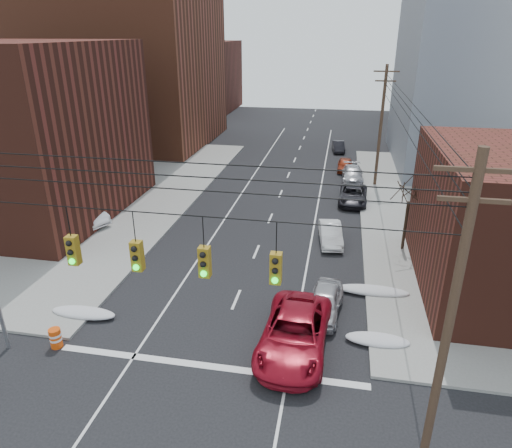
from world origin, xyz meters
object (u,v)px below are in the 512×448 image
at_px(parked_car_f, 338,147).
at_px(parked_car_b, 331,234).
at_px(parked_car_c, 353,195).
at_px(construction_barrel, 56,338).
at_px(red_pickup, 295,333).
at_px(lot_car_d, 75,186).
at_px(parked_car_a, 324,302).
at_px(parked_car_e, 345,165).
at_px(lot_car_a, 82,213).
at_px(lot_car_c, 55,188).
at_px(parked_car_d, 353,174).
at_px(lot_car_b, 126,179).

bearing_deg(parked_car_f, parked_car_b, -96.24).
height_order(parked_car_c, construction_barrel, parked_car_c).
xyz_separation_m(red_pickup, lot_car_d, (-21.69, 17.96, -0.02)).
relative_size(parked_car_f, construction_barrel, 3.93).
distance_m(red_pickup, parked_car_a, 3.40).
bearing_deg(parked_car_f, parked_car_e, -90.47).
bearing_deg(red_pickup, parked_car_f, 90.93).
relative_size(lot_car_a, lot_car_c, 1.01).
bearing_deg(parked_car_e, parked_car_d, -77.12).
distance_m(red_pickup, parked_car_b, 12.06).
relative_size(lot_car_a, construction_barrel, 4.99).
height_order(red_pickup, parked_car_b, red_pickup).
height_order(red_pickup, parked_car_d, red_pickup).
distance_m(parked_car_e, lot_car_d, 26.73).
xyz_separation_m(parked_car_b, parked_car_e, (0.84, 18.24, -0.03)).
height_order(parked_car_f, lot_car_d, lot_car_d).
relative_size(parked_car_c, parked_car_e, 1.33).
xyz_separation_m(parked_car_a, lot_car_d, (-22.90, 14.79, 0.17)).
bearing_deg(red_pickup, parked_car_b, 86.96).
bearing_deg(lot_car_d, lot_car_a, -161.56).
xyz_separation_m(parked_car_d, lot_car_b, (-20.99, -5.89, 0.11)).
height_order(parked_car_a, parked_car_e, parked_car_a).
bearing_deg(lot_car_b, lot_car_a, -165.34).
xyz_separation_m(parked_car_c, lot_car_c, (-25.91, -3.35, 0.14)).
bearing_deg(parked_car_d, parked_car_f, 96.01).
bearing_deg(parked_car_a, parked_car_c, 91.00).
distance_m(lot_car_d, construction_barrel, 22.57).
distance_m(parked_car_d, lot_car_a, 25.14).
height_order(lot_car_b, lot_car_d, lot_car_d).
bearing_deg(lot_car_d, lot_car_c, 103.69).
bearing_deg(parked_car_c, parked_car_a, -92.72).
height_order(parked_car_a, construction_barrel, parked_car_a).
xyz_separation_m(parked_car_e, construction_barrel, (-12.97, -32.11, -0.15)).
xyz_separation_m(parked_car_b, lot_car_c, (-24.31, 5.15, 0.17)).
bearing_deg(lot_car_c, parked_car_f, -60.72).
height_order(parked_car_c, parked_car_f, parked_car_c).
distance_m(parked_car_a, parked_car_b, 8.83).
height_order(lot_car_c, lot_car_d, lot_car_d).
distance_m(parked_car_d, lot_car_b, 21.80).
bearing_deg(parked_car_e, parked_car_a, -91.06).
bearing_deg(parked_car_f, red_pickup, -98.04).
bearing_deg(parked_car_f, lot_car_c, -144.87).
bearing_deg(lot_car_c, red_pickup, -138.67).
xyz_separation_m(parked_car_e, lot_car_d, (-23.74, -12.28, 0.23)).
bearing_deg(parked_car_d, parked_car_e, 100.47).
xyz_separation_m(red_pickup, lot_car_a, (-17.40, 11.76, 0.05)).
relative_size(parked_car_c, lot_car_a, 1.04).
bearing_deg(lot_car_b, lot_car_c, 136.55).
relative_size(lot_car_b, construction_barrel, 4.91).
height_order(parked_car_a, parked_car_c, parked_car_a).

